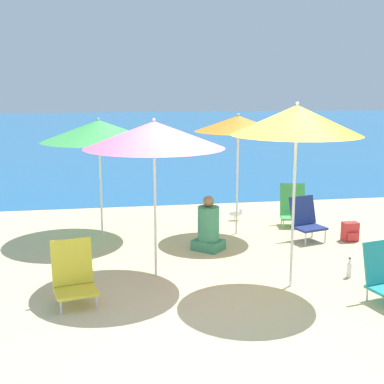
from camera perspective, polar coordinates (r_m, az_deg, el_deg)
ground_plane at (r=6.99m, az=2.97°, el=-10.63°), size 60.00×60.00×0.00m
sea_water at (r=31.56m, az=-6.96°, el=6.59°), size 60.00×40.00×0.01m
beach_umbrella_pink at (r=7.09m, az=-4.07°, el=6.10°), size 1.89×1.89×2.19m
beach_umbrella_yellow at (r=6.83m, az=11.11°, el=7.50°), size 1.65×1.65×2.41m
beach_umbrella_green at (r=9.35m, az=-9.91°, el=6.45°), size 1.99×1.99×2.06m
beach_umbrella_orange at (r=9.27m, az=4.95°, el=7.26°), size 1.51×1.51×2.14m
beach_chair_green at (r=10.28m, az=10.70°, el=-1.55°), size 0.57×0.61×0.77m
beach_chair_navy at (r=9.33m, az=12.03°, el=-2.80°), size 0.61×0.60×0.74m
beach_chair_yellow at (r=6.71m, az=-12.51°, el=-8.63°), size 0.58×0.59×0.77m
person_seated_near at (r=8.58m, az=1.76°, el=-3.88°), size 0.59×0.58×0.89m
backpack_red at (r=9.51m, az=16.52°, el=-4.08°), size 0.26×0.20×0.32m
water_bottle at (r=7.76m, az=16.41°, el=-7.93°), size 0.07×0.07×0.28m
seagull at (r=10.51m, az=4.73°, el=-2.28°), size 0.27×0.11×0.23m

